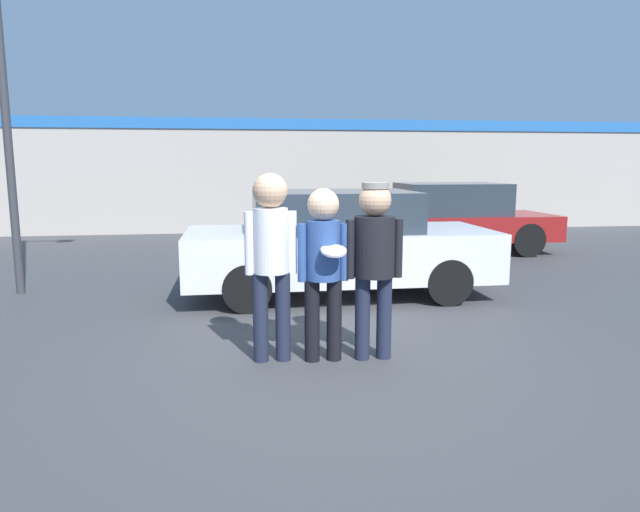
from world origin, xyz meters
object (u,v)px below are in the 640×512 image
at_px(street_lamp, 10,1).
at_px(shrub, 440,211).
at_px(person_left, 271,249).
at_px(parked_car_far, 453,218).
at_px(person_right, 374,253).
at_px(parked_car_near, 338,243).
at_px(person_middle_with_frisbee, 323,260).

distance_m(street_lamp, shrub, 11.54).
distance_m(person_left, parked_car_far, 7.80).
xyz_separation_m(person_right, street_lamp, (-4.41, 3.63, 3.11)).
bearing_deg(shrub, street_lamp, -143.35).
relative_size(parked_car_far, shrub, 3.50).
bearing_deg(parked_car_far, street_lamp, -159.46).
bearing_deg(person_right, street_lamp, 140.55).
height_order(parked_car_near, shrub, parked_car_near).
relative_size(person_left, street_lamp, 0.26).
relative_size(parked_car_near, parked_car_far, 1.05).
height_order(person_middle_with_frisbee, parked_car_far, person_middle_with_frisbee).
bearing_deg(shrub, parked_car_far, -105.81).
xyz_separation_m(person_middle_with_frisbee, shrub, (4.90, 10.16, -0.41)).
bearing_deg(person_left, parked_car_near, 67.30).
height_order(person_middle_with_frisbee, person_right, person_right).
bearing_deg(person_right, person_left, 175.23).
xyz_separation_m(person_left, street_lamp, (-3.40, 3.54, 3.06)).
xyz_separation_m(person_middle_with_frisbee, person_right, (0.50, -0.02, 0.06)).
height_order(person_left, person_middle_with_frisbee, person_left).
distance_m(person_left, street_lamp, 5.79).
relative_size(parked_car_near, street_lamp, 0.64).
xyz_separation_m(parked_car_near, shrub, (4.25, 7.35, -0.17)).
bearing_deg(street_lamp, parked_car_far, 20.54).
relative_size(person_right, parked_car_near, 0.40).
xyz_separation_m(person_right, parked_car_near, (0.14, 2.83, -0.30)).
relative_size(parked_car_near, shrub, 3.66).
bearing_deg(parked_car_far, shrub, 74.19).
bearing_deg(street_lamp, parked_car_near, -9.97).
xyz_separation_m(parked_car_far, street_lamp, (-7.77, -2.91, 3.42)).
bearing_deg(parked_car_far, parked_car_near, -130.97).
xyz_separation_m(parked_car_near, street_lamp, (-4.55, 0.80, 3.41)).
relative_size(person_middle_with_frisbee, person_right, 0.97).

